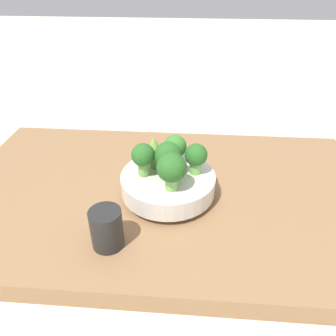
% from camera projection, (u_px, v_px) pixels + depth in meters
% --- Properties ---
extents(ground_plane, '(6.00, 6.00, 0.00)m').
position_uv_depth(ground_plane, '(164.00, 203.00, 0.87)').
color(ground_plane, beige).
extents(table, '(1.07, 0.64, 0.05)m').
position_uv_depth(table, '(164.00, 196.00, 0.86)').
color(table, olive).
rests_on(table, ground_plane).
extents(bowl, '(0.23, 0.23, 0.06)m').
position_uv_depth(bowl, '(168.00, 183.00, 0.80)').
color(bowl, silver).
rests_on(bowl, table).
extents(broccoli_floret_left, '(0.05, 0.05, 0.08)m').
position_uv_depth(broccoli_floret_left, '(196.00, 157.00, 0.78)').
color(broccoli_floret_left, '#7AB256').
rests_on(broccoli_floret_left, bowl).
extents(broccoli_floret_front, '(0.06, 0.06, 0.07)m').
position_uv_depth(broccoli_floret_front, '(175.00, 147.00, 0.82)').
color(broccoli_floret_front, '#609347').
rests_on(broccoli_floret_front, bowl).
extents(broccoli_floret_center, '(0.06, 0.06, 0.09)m').
position_uv_depth(broccoli_floret_center, '(168.00, 156.00, 0.76)').
color(broccoli_floret_center, '#6BA34C').
rests_on(broccoli_floret_center, bowl).
extents(broccoli_floret_right, '(0.06, 0.06, 0.08)m').
position_uv_depth(broccoli_floret_right, '(143.00, 157.00, 0.76)').
color(broccoli_floret_right, '#6BA34C').
rests_on(broccoli_floret_right, bowl).
extents(romanesco_piece_near, '(0.05, 0.05, 0.09)m').
position_uv_depth(romanesco_piece_near, '(154.00, 148.00, 0.79)').
color(romanesco_piece_near, '#609347').
rests_on(romanesco_piece_near, bowl).
extents(broccoli_floret_back, '(0.07, 0.07, 0.09)m').
position_uv_depth(broccoli_floret_back, '(171.00, 169.00, 0.71)').
color(broccoli_floret_back, '#7AB256').
rests_on(broccoli_floret_back, bowl).
extents(cup, '(0.07, 0.07, 0.09)m').
position_uv_depth(cup, '(107.00, 228.00, 0.66)').
color(cup, black).
rests_on(cup, table).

